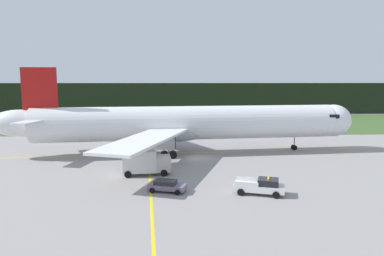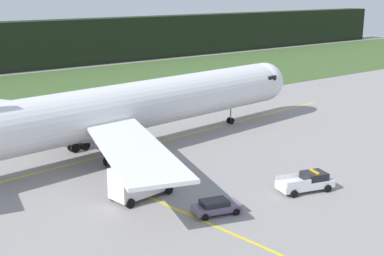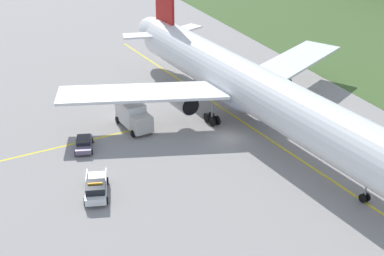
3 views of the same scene
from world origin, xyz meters
TOP-DOWN VIEW (x-y plane):
  - ground at (0.00, 0.00)m, footprint 320.00×320.00m
  - taxiway_centerline_main at (-1.29, 4.00)m, footprint 80.63×8.50m
  - taxiway_centerline_spur at (-5.37, -21.86)m, footprint 3.18×28.32m
  - airliner at (-1.70, 3.96)m, footprint 61.39×44.22m
  - ops_pickup_truck at (6.27, -17.91)m, footprint 5.81×3.49m
  - catering_truck at (-7.19, -9.60)m, footprint 6.46×3.34m
  - staff_car at (-4.09, -16.65)m, footprint 4.50×2.90m

SIDE VIEW (x-z plane):
  - ground at x=0.00m, z-range 0.00..0.00m
  - taxiway_centerline_main at x=-1.29m, z-range 0.00..0.01m
  - taxiway_centerline_spur at x=-5.37m, z-range 0.00..0.01m
  - staff_car at x=-4.09m, z-range 0.05..1.35m
  - ops_pickup_truck at x=6.27m, z-range -0.07..1.87m
  - catering_truck at x=-7.19m, z-range 0.02..3.44m
  - airliner at x=-1.70m, z-range -2.15..12.28m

